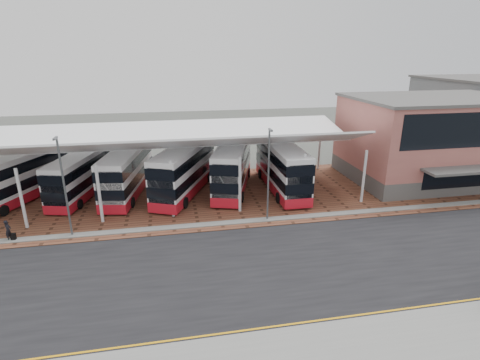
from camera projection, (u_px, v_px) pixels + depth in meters
The scene contains 19 objects.
ground at pixel (262, 260), 26.37m from camera, with size 140.00×140.00×0.00m, color #454741.
road at pixel (266, 267), 25.44m from camera, with size 120.00×14.00×0.02m, color black.
forecourt at pixel (251, 192), 38.78m from camera, with size 72.00×16.00×0.06m, color brown.
sidewalk at pixel (308, 356), 18.00m from camera, with size 120.00×4.00×0.14m, color slate.
north_kerb at pixel (245, 222), 32.10m from camera, with size 120.00×0.80×0.14m, color slate.
yellow_line_near at pixel (294, 328), 19.87m from camera, with size 120.00×0.12×0.01m, color #EA9F0C.
yellow_line_far at pixel (293, 324), 20.14m from camera, with size 120.00×0.12×0.01m, color #EA9F0C.
canopy at pixel (169, 139), 36.35m from camera, with size 37.00×11.63×7.07m.
terminal at pixel (433, 138), 41.84m from camera, with size 18.40×14.40×9.25m.
lamp_west at pixel (64, 185), 28.29m from camera, with size 0.16×0.90×8.07m.
lamp_east at pixel (269, 172), 31.12m from camera, with size 0.16×0.90×8.07m.
bus_0 at pixel (19, 178), 36.01m from camera, with size 6.99×11.18×4.59m.
bus_1 at pixel (81, 176), 37.19m from camera, with size 4.92×10.70×4.30m.
bus_2 at pixel (127, 172), 37.61m from camera, with size 4.57×11.56×4.65m.
bus_3 at pixel (185, 170), 37.83m from camera, with size 7.22×11.97×4.89m.
bus_4 at pixel (233, 166), 39.12m from camera, with size 6.05×12.14×4.89m.
bus_5 at pixel (282, 167), 38.94m from camera, with size 3.03×11.79×4.85m.
pedestrian at pixel (8, 230), 28.77m from camera, with size 0.60×0.39×1.64m, color black.
suitcase at pixel (14, 237), 28.86m from camera, with size 0.34×0.24×0.58m, color black.
Camera 1 is at (-5.88, -22.37, 13.96)m, focal length 28.00 mm.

